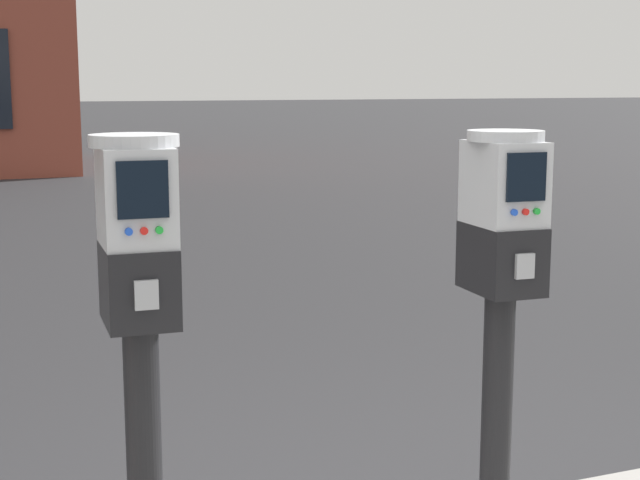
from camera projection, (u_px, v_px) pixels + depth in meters
parking_meter_near_kerb at (139, 300)px, 2.33m from camera, size 0.23×0.26×1.31m
parking_meter_twin_adjacent at (501, 272)px, 2.71m from camera, size 0.23×0.26×1.30m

